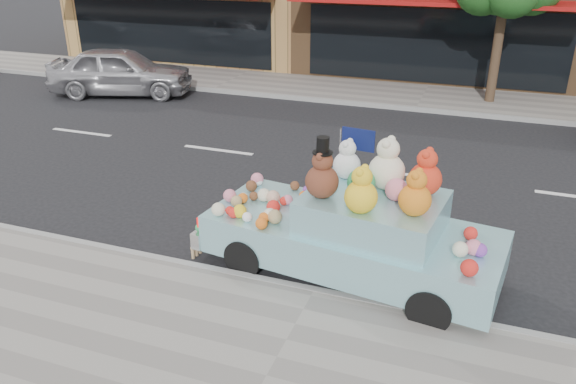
% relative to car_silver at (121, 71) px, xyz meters
% --- Properties ---
extents(ground, '(120.00, 120.00, 0.00)m').
position_rel_car_silver_xyz_m(ground, '(9.29, -3.72, -0.77)').
color(ground, black).
rests_on(ground, ground).
extents(near_sidewalk, '(60.00, 3.00, 0.12)m').
position_rel_car_silver_xyz_m(near_sidewalk, '(9.29, -10.22, -0.71)').
color(near_sidewalk, gray).
rests_on(near_sidewalk, ground).
extents(far_sidewalk, '(60.00, 3.00, 0.12)m').
position_rel_car_silver_xyz_m(far_sidewalk, '(9.29, 2.78, -0.71)').
color(far_sidewalk, gray).
rests_on(far_sidewalk, ground).
extents(near_kerb, '(60.00, 0.12, 0.13)m').
position_rel_car_silver_xyz_m(near_kerb, '(9.29, -8.72, -0.70)').
color(near_kerb, gray).
rests_on(near_kerb, ground).
extents(far_kerb, '(60.00, 0.12, 0.13)m').
position_rel_car_silver_xyz_m(far_kerb, '(9.29, 1.28, -0.70)').
color(far_kerb, gray).
rests_on(far_kerb, ground).
extents(car_silver, '(4.84, 3.07, 1.54)m').
position_rel_car_silver_xyz_m(car_silver, '(0.00, 0.00, 0.00)').
color(car_silver, '#ABAAAF').
rests_on(car_silver, ground).
extents(art_car, '(4.67, 2.30, 2.24)m').
position_rel_car_silver_xyz_m(art_car, '(9.64, -7.96, 0.02)').
color(art_car, black).
rests_on(art_car, ground).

